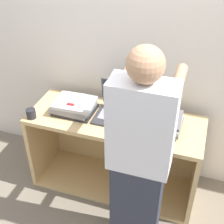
{
  "coord_description": "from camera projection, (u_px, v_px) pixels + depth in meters",
  "views": [
    {
      "loc": [
        0.61,
        -1.67,
        2.23
      ],
      "look_at": [
        0.0,
        0.18,
        0.87
      ],
      "focal_mm": 50.0,
      "sensor_mm": 36.0,
      "label": 1
    }
  ],
  "objects": [
    {
      "name": "ground_plane",
      "position": [
        105.0,
        204.0,
        2.74
      ],
      "size": [
        12.0,
        12.0,
        0.0
      ],
      "primitive_type": "plane",
      "color": "#756B5B"
    },
    {
      "name": "laptop_stack_left",
      "position": [
        74.0,
        106.0,
        2.57
      ],
      "size": [
        0.35,
        0.28,
        0.11
      ],
      "color": "#232326",
      "rests_on": "cart"
    },
    {
      "name": "cart",
      "position": [
        117.0,
        148.0,
        2.78
      ],
      "size": [
        1.43,
        0.52,
        0.75
      ],
      "color": "tan",
      "rests_on": "ground_plane"
    },
    {
      "name": "wall_back",
      "position": [
        129.0,
        49.0,
        2.54
      ],
      "size": [
        8.0,
        0.05,
        2.4
      ],
      "color": "silver",
      "rests_on": "ground_plane"
    },
    {
      "name": "inventory_tag",
      "position": [
        71.0,
        104.0,
        2.49
      ],
      "size": [
        0.06,
        0.02,
        0.01
      ],
      "color": "red",
      "rests_on": "laptop_stack_left"
    },
    {
      "name": "laptop_stack_right",
      "position": [
        159.0,
        122.0,
        2.39
      ],
      "size": [
        0.35,
        0.28,
        0.11
      ],
      "color": "#232326",
      "rests_on": "cart"
    },
    {
      "name": "person",
      "position": [
        139.0,
        161.0,
        2.02
      ],
      "size": [
        0.4,
        0.53,
        1.61
      ],
      "color": "#2D3342",
      "rests_on": "ground_plane"
    },
    {
      "name": "mug",
      "position": [
        31.0,
        114.0,
        2.5
      ],
      "size": [
        0.08,
        0.08,
        0.08
      ],
      "color": "#232328",
      "rests_on": "cart"
    },
    {
      "name": "laptop_open",
      "position": [
        117.0,
        110.0,
        2.52
      ],
      "size": [
        0.32,
        0.31,
        0.28
      ],
      "color": "#333338",
      "rests_on": "cart"
    }
  ]
}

